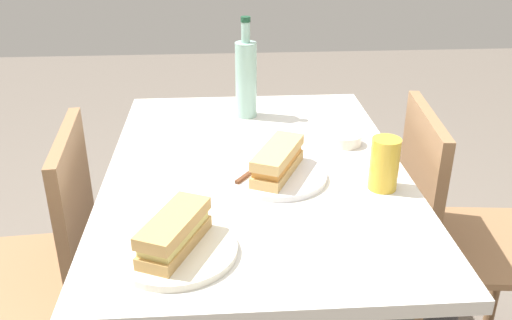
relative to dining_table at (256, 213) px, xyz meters
name	(u,v)px	position (x,y,z in m)	size (l,w,h in m)	color
dining_table	(256,213)	(0.00, 0.00, 0.00)	(1.07, 0.74, 0.77)	silver
chair_far	(45,264)	(0.01, 0.57, -0.14)	(0.43, 0.43, 0.87)	#936B47
chair_near	(448,232)	(0.08, -0.57, -0.14)	(0.44, 0.44, 0.87)	#936B47
plate_near	(277,176)	(-0.07, -0.05, 0.14)	(0.24, 0.24, 0.01)	white
baguette_sandwich_near	(278,160)	(-0.07, -0.05, 0.18)	(0.21, 0.15, 0.07)	tan
knife_near	(254,170)	(-0.05, 0.01, 0.15)	(0.15, 0.11, 0.01)	silver
plate_far	(176,250)	(-0.36, 0.18, 0.14)	(0.24, 0.24, 0.01)	silver
baguette_sandwich_far	(174,232)	(-0.36, 0.18, 0.18)	(0.20, 0.14, 0.07)	tan
knife_far	(149,243)	(-0.35, 0.23, 0.15)	(0.18, 0.04, 0.01)	silver
water_bottle	(246,78)	(0.36, 0.01, 0.26)	(0.06, 0.06, 0.30)	#99C6B7
beer_glass	(384,164)	(-0.13, -0.29, 0.20)	(0.07, 0.07, 0.13)	gold
olive_bowl	(346,139)	(0.12, -0.26, 0.15)	(0.08, 0.08, 0.03)	silver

